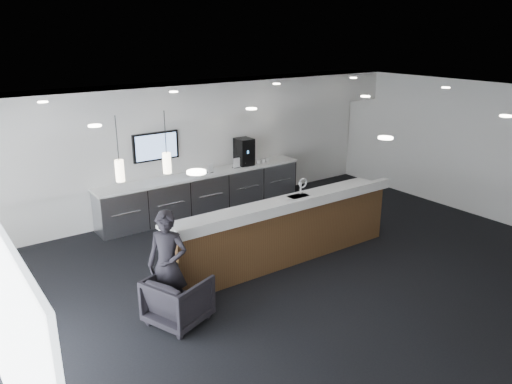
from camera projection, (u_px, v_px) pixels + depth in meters
ground at (307, 270)px, 8.85m from camera, size 10.00×10.00×0.00m
ceiling at (313, 100)px, 7.91m from camera, size 10.00×8.00×0.02m
back_wall at (195, 146)px, 11.47m from camera, size 10.00×0.02×3.00m
right_wall at (479, 150)px, 11.14m from camera, size 0.02×8.00×3.00m
soffit_bulkhead at (203, 98)px, 10.76m from camera, size 10.00×0.90×0.70m
alcove_panel at (195, 142)px, 11.42m from camera, size 9.80×0.06×1.40m
back_credenza at (204, 192)px, 11.51m from camera, size 5.06×0.66×0.95m
wall_tv at (156, 146)px, 10.80m from camera, size 1.05×0.08×0.62m
pendant_left at (155, 157)px, 7.44m from camera, size 0.12×0.12×0.30m
pendant_right at (109, 164)px, 7.05m from camera, size 0.12×0.12×0.30m
ceiling_can_lights at (313, 102)px, 7.92m from camera, size 7.00×5.00×0.02m
service_counter at (284, 231)px, 9.08m from camera, size 4.63×0.79×1.49m
coffee_machine at (244, 152)px, 11.95m from camera, size 0.37×0.50×0.64m
info_sign_left at (211, 168)px, 11.33m from camera, size 0.15×0.05×0.21m
info_sign_right at (237, 163)px, 11.74m from camera, size 0.18×0.03×0.24m
armchair at (178, 299)px, 7.19m from camera, size 1.03×1.01×0.73m
lounge_guest at (168, 265)px, 7.21m from camera, size 0.70×0.71×1.65m
cup_0 at (268, 160)px, 12.25m from camera, size 0.10×0.10×0.10m
cup_1 at (263, 161)px, 12.17m from camera, size 0.15×0.15×0.10m
cup_2 at (259, 162)px, 12.10m from camera, size 0.13×0.13×0.10m
cup_3 at (254, 163)px, 12.02m from camera, size 0.14×0.14×0.10m
cup_4 at (249, 164)px, 11.94m from camera, size 0.14×0.14×0.10m
cup_5 at (244, 165)px, 11.86m from camera, size 0.11×0.11×0.10m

